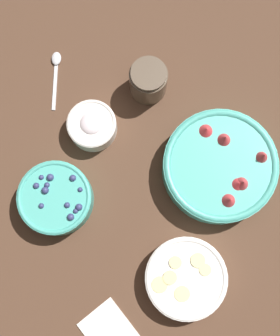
# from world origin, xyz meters

# --- Properties ---
(ground_plane) EXTENTS (4.00, 4.00, 0.00)m
(ground_plane) POSITION_xyz_m (0.00, 0.00, 0.00)
(ground_plane) COLOR #4C3323
(bowl_strawberries) EXTENTS (0.24, 0.24, 0.08)m
(bowl_strawberries) POSITION_xyz_m (-0.01, -0.20, 0.04)
(bowl_strawberries) COLOR #47AD9E
(bowl_strawberries) RESTS_ON ground_plane
(bowl_blueberries) EXTENTS (0.16, 0.16, 0.07)m
(bowl_blueberries) POSITION_xyz_m (0.01, 0.16, 0.03)
(bowl_blueberries) COLOR #47AD9E
(bowl_blueberries) RESTS_ON ground_plane
(bowl_bananas) EXTENTS (0.17, 0.17, 0.05)m
(bowl_bananas) POSITION_xyz_m (-0.22, -0.07, 0.03)
(bowl_bananas) COLOR white
(bowl_bananas) RESTS_ON ground_plane
(bowl_cream) EXTENTS (0.11, 0.11, 0.06)m
(bowl_cream) POSITION_xyz_m (0.15, 0.05, 0.03)
(bowl_cream) COLOR silver
(bowl_cream) RESTS_ON ground_plane
(jar_chocolate) EXTENTS (0.08, 0.08, 0.09)m
(jar_chocolate) POSITION_xyz_m (0.21, -0.10, 0.04)
(jar_chocolate) COLOR brown
(jar_chocolate) RESTS_ON ground_plane
(napkin) EXTENTS (0.16, 0.14, 0.01)m
(napkin) POSITION_xyz_m (-0.29, 0.11, 0.00)
(napkin) COLOR silver
(napkin) RESTS_ON ground_plane
(spoon) EXTENTS (0.14, 0.05, 0.01)m
(spoon) POSITION_xyz_m (0.31, 0.10, 0.00)
(spoon) COLOR silver
(spoon) RESTS_ON ground_plane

